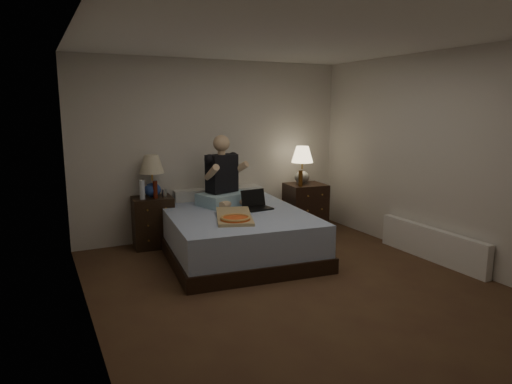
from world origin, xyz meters
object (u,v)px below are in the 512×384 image
lamp_right (302,165)px  radiator (431,244)px  person (224,170)px  beer_bottle_left (155,190)px  water_bottle (142,190)px  nightstand_left (153,222)px  bed (234,232)px  soda_can (164,193)px  beer_bottle_right (301,178)px  nightstand_right (305,208)px  lamp_left (152,176)px  pizza_box (235,219)px  laptop (258,200)px

lamp_right → radiator: bearing=-69.9°
person → beer_bottle_left: bearing=145.8°
water_bottle → person: bearing=-15.2°
nightstand_left → lamp_right: size_ratio=1.20×
bed → lamp_right: 1.64m
soda_can → beer_bottle_right: (1.91, -0.33, 0.11)m
bed → nightstand_right: nightstand_right is taller
nightstand_left → radiator: 3.57m
lamp_left → pizza_box: bearing=-65.1°
bed → beer_bottle_right: size_ratio=9.64×
nightstand_right → beer_bottle_right: size_ratio=3.12×
lamp_right → person: person is taller
nightstand_left → nightstand_right: size_ratio=0.94×
beer_bottle_right → person: 1.20m
bed → water_bottle: water_bottle is taller
nightstand_left → water_bottle: water_bottle is taller
bed → soda_can: (-0.70, 0.71, 0.44)m
bed → soda_can: 1.09m
lamp_left → laptop: bearing=-35.8°
lamp_left → water_bottle: bearing=-151.1°
lamp_left → water_bottle: (-0.16, -0.09, -0.16)m
water_bottle → radiator: water_bottle is taller
soda_can → laptop: (1.00, -0.78, -0.05)m
bed → lamp_left: size_ratio=3.96×
beer_bottle_right → pizza_box: 1.74m
laptop → soda_can: bearing=136.4°
nightstand_right → lamp_right: size_ratio=1.28×
nightstand_right → beer_bottle_right: beer_bottle_right is taller
bed → person: bearing=91.4°
soda_can → pizza_box: bearing=-69.8°
nightstand_right → pizza_box: nightstand_right is taller
beer_bottle_right → pizza_box: bearing=-146.9°
nightstand_left → person: bearing=-17.7°
person → soda_can: bearing=139.5°
water_bottle → beer_bottle_left: water_bottle is taller
soda_can → pizza_box: (0.47, -1.27, -0.13)m
nightstand_right → water_bottle: size_ratio=2.87×
lamp_left → laptop: size_ratio=1.65×
beer_bottle_left → laptop: bearing=-32.7°
nightstand_right → beer_bottle_right: bearing=-137.7°
nightstand_right → laptop: size_ratio=2.11×
nightstand_left → beer_bottle_left: 0.46m
nightstand_right → nightstand_left: bearing=179.4°
nightstand_right → soda_can: (-2.08, 0.21, 0.36)m
lamp_left → person: bearing=-22.7°
beer_bottle_left → pizza_box: size_ratio=0.30×
bed → lamp_right: lamp_right is taller
soda_can → radiator: bearing=-36.5°
nightstand_left → lamp_right: 2.32m
water_bottle → soda_can: (0.30, 0.04, -0.07)m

